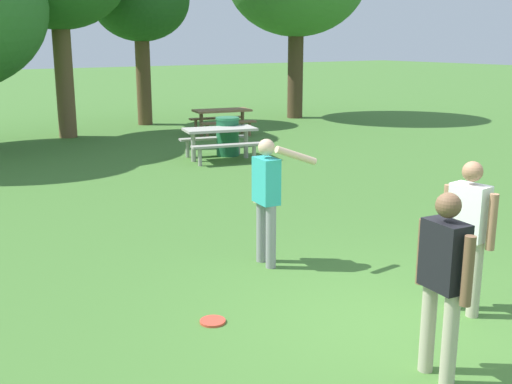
# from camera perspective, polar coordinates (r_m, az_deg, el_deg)

# --- Properties ---
(ground_plane) EXTENTS (120.00, 120.00, 0.00)m
(ground_plane) POSITION_cam_1_polar(r_m,az_deg,el_deg) (6.59, 13.51, -12.10)
(ground_plane) COLOR #447530
(person_thrower) EXTENTS (0.26, 0.61, 1.64)m
(person_thrower) POSITION_cam_1_polar(r_m,az_deg,el_deg) (5.43, 16.74, -7.24)
(person_thrower) COLOR #B7AD93
(person_thrower) RESTS_ON ground
(person_catcher) EXTENTS (0.66, 0.67, 1.64)m
(person_catcher) POSITION_cam_1_polar(r_m,az_deg,el_deg) (7.86, 1.03, -0.01)
(person_catcher) COLOR gray
(person_catcher) RESTS_ON ground
(person_bystander) EXTENTS (0.26, 0.61, 1.64)m
(person_bystander) POSITION_cam_1_polar(r_m,az_deg,el_deg) (6.81, 18.80, -3.10)
(person_bystander) COLOR #B7AD93
(person_bystander) RESTS_ON ground
(frisbee) EXTENTS (0.27, 0.27, 0.03)m
(frisbee) POSITION_cam_1_polar(r_m,az_deg,el_deg) (6.56, -3.98, -11.71)
(frisbee) COLOR #E04733
(frisbee) RESTS_ON ground
(picnic_table_near) EXTENTS (1.99, 1.78, 0.77)m
(picnic_table_near) POSITION_cam_1_polar(r_m,az_deg,el_deg) (15.05, -3.32, 5.08)
(picnic_table_near) COLOR #B2ADA3
(picnic_table_near) RESTS_ON ground
(picnic_table_far) EXTENTS (1.96, 1.74, 0.77)m
(picnic_table_far) POSITION_cam_1_polar(r_m,az_deg,el_deg) (19.10, -3.12, 6.93)
(picnic_table_far) COLOR olive
(picnic_table_far) RESTS_ON ground
(trash_can_beside_table) EXTENTS (0.59, 0.59, 0.96)m
(trash_can_beside_table) POSITION_cam_1_polar(r_m,az_deg,el_deg) (15.61, -2.62, 5.10)
(trash_can_beside_table) COLOR #1E663D
(trash_can_beside_table) RESTS_ON ground
(tree_back_left) EXTENTS (3.23, 3.23, 5.50)m
(tree_back_left) POSITION_cam_1_polar(r_m,az_deg,el_deg) (21.67, -10.54, 16.82)
(tree_back_left) COLOR brown
(tree_back_left) RESTS_ON ground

